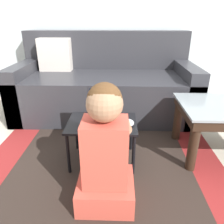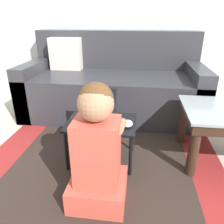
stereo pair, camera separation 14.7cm
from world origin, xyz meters
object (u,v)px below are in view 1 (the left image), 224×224
(laptop, at_px, (102,115))
(laptop_desk, at_px, (102,127))
(couch, at_px, (104,86))
(computer_mouse, at_px, (129,123))
(person_seated, at_px, (105,153))

(laptop, bearing_deg, laptop_desk, -84.78)
(couch, xyz_separation_m, laptop_desk, (0.05, -0.97, -0.02))
(computer_mouse, height_order, person_seated, person_seated)
(laptop_desk, distance_m, laptop, 0.09)
(computer_mouse, bearing_deg, couch, 103.19)
(couch, height_order, computer_mouse, couch)
(person_seated, bearing_deg, laptop_desk, 96.94)
(couch, distance_m, computer_mouse, 1.04)
(couch, bearing_deg, laptop_desk, -87.30)
(laptop_desk, height_order, computer_mouse, computer_mouse)
(laptop_desk, relative_size, person_seated, 0.67)
(laptop_desk, bearing_deg, person_seated, -83.06)
(couch, xyz_separation_m, person_seated, (0.09, -1.37, 0.03))
(laptop_desk, bearing_deg, couch, 92.70)
(laptop, distance_m, computer_mouse, 0.21)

